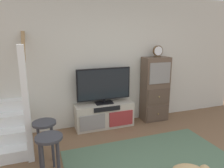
{
  "coord_description": "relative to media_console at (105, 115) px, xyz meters",
  "views": [
    {
      "loc": [
        -1.54,
        -1.78,
        1.96
      ],
      "look_at": [
        -0.22,
        1.93,
        0.99
      ],
      "focal_mm": 33.83,
      "sensor_mm": 36.0,
      "label": 1
    }
  ],
  "objects": [
    {
      "name": "bar_stool_far",
      "position": [
        -1.22,
        -0.98,
        0.26
      ],
      "size": [
        0.34,
        0.34,
        0.7
      ],
      "color": "#333338",
      "rests_on": "ground_plane"
    },
    {
      "name": "television",
      "position": [
        -0.0,
        0.02,
        0.65
      ],
      "size": [
        1.13,
        0.22,
        0.74
      ],
      "color": "black",
      "rests_on": "media_console"
    },
    {
      "name": "area_rug",
      "position": [
        0.3,
        -1.59,
        -0.25
      ],
      "size": [
        2.6,
        1.8,
        0.01
      ],
      "primitive_type": "cube",
      "color": "#4C664C",
      "rests_on": "ground_plane"
    },
    {
      "name": "bar_stool_near",
      "position": [
        -1.18,
        -1.47,
        0.27
      ],
      "size": [
        0.34,
        0.34,
        0.71
      ],
      "color": "#333338",
      "rests_on": "ground_plane"
    },
    {
      "name": "back_wall",
      "position": [
        0.3,
        0.27,
        1.09
      ],
      "size": [
        6.4,
        0.12,
        2.7
      ],
      "primitive_type": "cube",
      "color": "beige",
      "rests_on": "ground_plane"
    },
    {
      "name": "staircase",
      "position": [
        -1.94,
        0.01,
        0.11
      ],
      "size": [
        1.0,
        1.36,
        2.2
      ],
      "color": "white",
      "rests_on": "ground_plane"
    },
    {
      "name": "side_cabinet",
      "position": [
        1.2,
        0.01,
        0.46
      ],
      "size": [
        0.58,
        0.38,
        1.44
      ],
      "color": "brown",
      "rests_on": "ground_plane"
    },
    {
      "name": "desk_clock",
      "position": [
        1.21,
        -0.0,
        1.3
      ],
      "size": [
        0.23,
        0.08,
        0.25
      ],
      "color": "#4C3823",
      "rests_on": "side_cabinet"
    },
    {
      "name": "media_console",
      "position": [
        0.0,
        0.0,
        0.0
      ],
      "size": [
        1.22,
        0.38,
        0.52
      ],
      "color": "#BCB29E",
      "rests_on": "ground_plane"
    }
  ]
}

